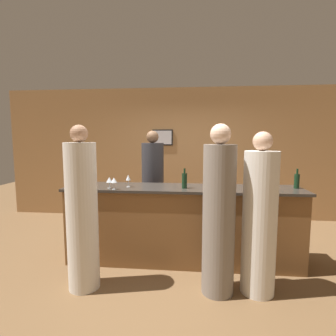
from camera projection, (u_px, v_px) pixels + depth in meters
The scene contains 14 objects.
ground_plane at pixel (182, 261), 3.71m from camera, with size 14.00×14.00×0.00m, color brown.
back_wall at pixel (187, 154), 5.67m from camera, with size 8.00×0.08×2.80m.
bar_counter at pixel (182, 224), 3.65m from camera, with size 3.23×0.65×1.06m.
bartender at pixel (153, 191), 4.37m from camera, with size 0.36×0.36×1.85m.
guest_0 at pixel (260, 220), 2.87m from camera, with size 0.37×0.37×1.80m.
guest_1 at pixel (219, 216), 2.87m from camera, with size 0.36×0.36×1.88m.
guest_2 at pixel (82, 214), 2.96m from camera, with size 0.35×0.35×1.88m.
wine_bottle_0 at pixel (249, 182), 3.28m from camera, with size 0.07×0.07×0.30m.
wine_bottle_1 at pixel (184, 180), 3.50m from camera, with size 0.07×0.07×0.27m.
wine_bottle_2 at pixel (297, 181), 3.49m from camera, with size 0.07×0.07×0.27m.
wine_glass_0 at pixel (109, 180), 3.50m from camera, with size 0.08×0.08×0.15m.
wine_glass_1 at pixel (128, 178), 3.59m from camera, with size 0.07×0.07×0.17m.
wine_glass_2 at pixel (268, 182), 3.33m from camera, with size 0.06×0.06×0.16m.
wine_glass_3 at pixel (114, 180), 3.41m from camera, with size 0.08×0.08×0.16m.
Camera 1 is at (0.15, -3.55, 1.72)m, focal length 28.00 mm.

